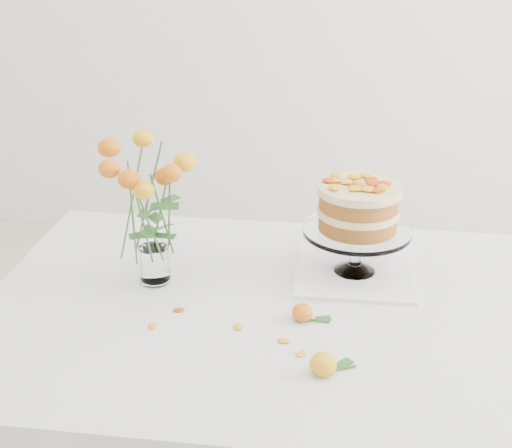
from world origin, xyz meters
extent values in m
cube|color=tan|center=(0.00, 0.00, 0.73)|extent=(1.40, 0.90, 0.04)
cylinder|color=tan|center=(-0.62, 0.37, 0.35)|extent=(0.06, 0.06, 0.71)
cube|color=silver|center=(0.00, 0.00, 0.75)|extent=(1.42, 0.92, 0.01)
cube|color=silver|center=(0.00, 0.46, 0.65)|extent=(1.42, 0.01, 0.20)
cube|color=silver|center=(-0.71, 0.00, 0.65)|extent=(0.01, 0.92, 0.20)
cube|color=white|center=(0.12, 0.18, 0.76)|extent=(0.28, 0.28, 0.01)
cylinder|color=white|center=(0.12, 0.18, 0.83)|extent=(0.03, 0.03, 0.08)
cylinder|color=white|center=(0.12, 0.18, 0.87)|extent=(0.26, 0.26, 0.01)
cylinder|color=#946421|center=(0.12, 0.18, 0.90)|extent=(0.22, 0.22, 0.04)
cylinder|color=beige|center=(0.12, 0.18, 0.92)|extent=(0.23, 0.23, 0.02)
cylinder|color=#946421|center=(0.12, 0.18, 0.95)|extent=(0.22, 0.22, 0.04)
cylinder|color=beige|center=(0.12, 0.18, 0.98)|extent=(0.23, 0.23, 0.02)
cylinder|color=white|center=(-0.35, 0.07, 0.76)|extent=(0.06, 0.06, 0.01)
cylinder|color=white|center=(-0.35, 0.07, 0.80)|extent=(0.07, 0.07, 0.08)
ellipsoid|color=yellow|center=(0.07, -0.24, 0.78)|extent=(0.05, 0.05, 0.04)
cylinder|color=#326026|center=(0.10, -0.22, 0.76)|extent=(0.06, 0.03, 0.01)
ellipsoid|color=#C23509|center=(0.01, -0.05, 0.78)|extent=(0.05, 0.05, 0.04)
cylinder|color=#326026|center=(0.04, -0.05, 0.76)|extent=(0.06, 0.01, 0.00)
ellipsoid|color=orange|center=(-0.12, -0.10, 0.76)|extent=(0.03, 0.02, 0.00)
ellipsoid|color=orange|center=(-0.02, -0.14, 0.76)|extent=(0.03, 0.02, 0.00)
ellipsoid|color=orange|center=(0.02, -0.18, 0.76)|extent=(0.03, 0.02, 0.00)
ellipsoid|color=orange|center=(-0.26, -0.05, 0.76)|extent=(0.03, 0.02, 0.00)
ellipsoid|color=orange|center=(-0.30, -0.12, 0.76)|extent=(0.03, 0.02, 0.00)
camera|label=1|loc=(0.09, -1.37, 1.57)|focal=50.00mm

